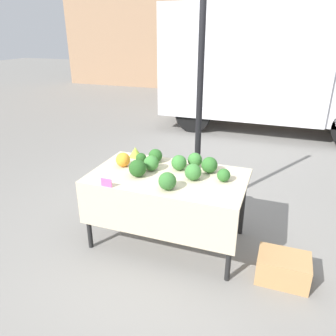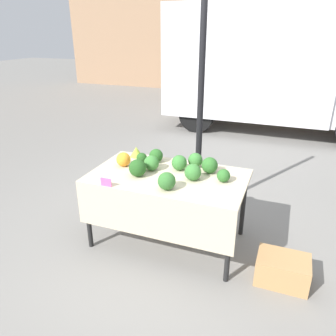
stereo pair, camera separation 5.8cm
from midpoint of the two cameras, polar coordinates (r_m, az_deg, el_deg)
ground_plane at (r=3.78m, az=-0.45°, el=-12.36°), size 40.00×40.00×0.00m
building_facade at (r=12.79m, az=16.85°, el=25.70°), size 16.00×0.60×5.97m
tent_pole at (r=3.80m, az=4.97°, el=8.78°), size 0.07×0.07×2.52m
parked_truck at (r=7.92m, az=16.65°, el=16.70°), size 4.83×1.90×2.72m
market_table at (r=3.37m, az=-0.86°, el=-3.18°), size 1.61×0.94×0.80m
orange_cauliflower at (r=3.61m, az=-8.29°, el=1.44°), size 0.16×0.16×0.16m
romanesco_head at (r=3.88m, az=-6.13°, el=2.80°), size 0.15×0.15×0.12m
broccoli_head_0 at (r=3.69m, az=-2.65°, el=2.14°), size 0.16×0.16×0.16m
broccoli_head_1 at (r=3.57m, az=4.25°, el=1.42°), size 0.16×0.16×0.16m
broccoli_head_2 at (r=3.25m, az=3.87°, el=-0.71°), size 0.17×0.17×0.17m
broccoli_head_3 at (r=3.34m, az=-5.81°, el=-0.04°), size 0.18×0.18×0.18m
broccoli_head_4 at (r=3.48m, az=-3.42°, el=0.86°), size 0.16×0.16×0.16m
broccoli_head_5 at (r=3.68m, az=-5.14°, el=1.72°), size 0.12×0.12×0.12m
broccoli_head_6 at (r=3.44m, az=6.75°, el=0.52°), size 0.17×0.17×0.17m
broccoli_head_7 at (r=3.05m, az=-0.66°, el=-2.29°), size 0.17×0.17×0.17m
broccoli_head_8 at (r=3.48m, az=1.45°, el=0.93°), size 0.16×0.16×0.16m
broccoli_head_9 at (r=3.26m, az=9.17°, el=-1.24°), size 0.13×0.13×0.13m
price_sign at (r=3.18m, az=-11.20°, el=-2.54°), size 0.12×0.01×0.09m
produce_crate at (r=3.37m, az=18.90°, el=-16.17°), size 0.47×0.34×0.26m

